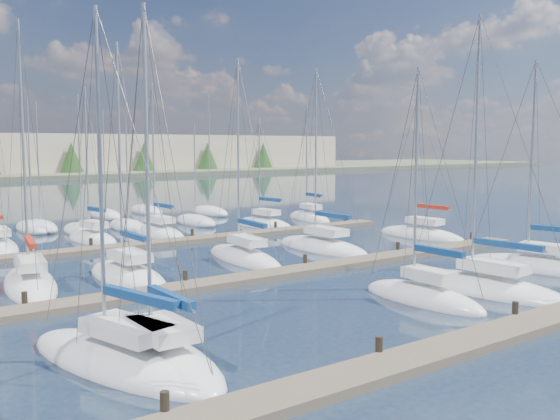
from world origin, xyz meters
TOP-DOWN VIEW (x-y plane):
  - ground at (0.00, 60.00)m, footprint 400.00×400.00m
  - dock_near at (0.00, 2.01)m, footprint 44.00×1.93m
  - dock_mid at (0.00, 16.01)m, footprint 44.00×1.93m
  - dock_far at (0.00, 30.01)m, footprint 44.00×1.93m
  - sailboat_o at (-2.50, 34.78)m, footprint 3.01×6.71m
  - sailboat_l at (9.23, 21.50)m, footprint 2.95×8.94m
  - sailboat_i at (-10.58, 21.46)m, footprint 4.03×9.18m
  - sailboat_j at (-5.71, 20.40)m, footprint 2.89×8.12m
  - sailboat_q at (13.03, 34.10)m, footprint 3.29×7.24m
  - sailboat_d at (3.52, 7.42)m, footprint 2.19×6.96m
  - sailboat_k at (2.46, 21.20)m, footprint 3.40×9.14m
  - sailboat_c at (-10.27, 6.89)m, footprint 2.84×7.52m
  - sailboat_b at (-11.32, 7.70)m, footprint 5.03×9.58m
  - sailboat_p at (2.97, 34.74)m, footprint 2.65×7.66m
  - sailboat_e at (7.61, 6.92)m, footprint 3.67×9.42m
  - sailboat_r at (19.62, 35.71)m, footprint 3.35×7.48m
  - sailboat_f at (14.81, 8.23)m, footprint 4.13×9.40m
  - sailboat_m at (19.43, 21.33)m, footprint 2.86×8.30m
  - distant_boats at (-4.34, 43.76)m, footprint 36.93×20.75m

SIDE VIEW (x-z plane):
  - ground at x=0.00m, z-range 0.00..0.00m
  - dock_near at x=0.00m, z-range -0.40..0.70m
  - dock_mid at x=0.00m, z-range -0.40..0.70m
  - dock_far at x=0.00m, z-range -0.40..0.70m
  - sailboat_b at x=-11.32m, z-range -6.11..6.45m
  - sailboat_m at x=19.43m, z-range -5.60..5.95m
  - sailboat_l at x=9.23m, z-range -6.54..6.89m
  - sailboat_q at x=13.03m, z-range -5.05..5.40m
  - sailboat_c at x=-10.27m, z-range -6.15..6.51m
  - sailboat_f at x=14.81m, z-range -6.31..6.66m
  - sailboat_e at x=7.61m, z-range -7.06..7.42m
  - sailboat_j at x=-5.71m, z-range -6.63..6.99m
  - sailboat_k at x=2.46m, z-range -6.58..6.95m
  - sailboat_p at x=2.97m, z-range -6.34..6.71m
  - sailboat_i at x=-10.58m, z-range -7.03..7.41m
  - sailboat_d at x=3.52m, z-range -5.65..6.03m
  - sailboat_r at x=19.62m, z-range -5.85..6.23m
  - sailboat_o at x=-2.50m, z-range -6.05..6.43m
  - distant_boats at x=-4.34m, z-range -6.36..6.94m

